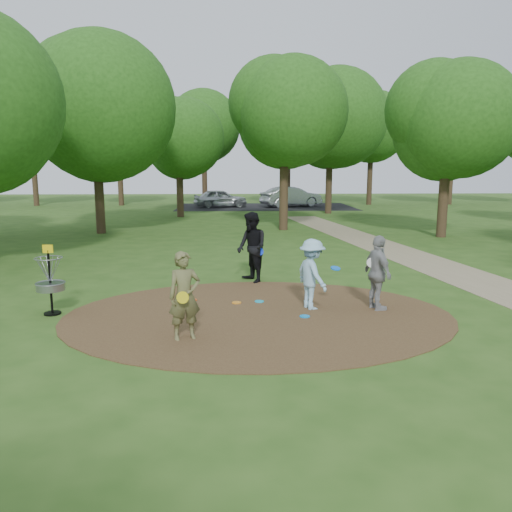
{
  "coord_description": "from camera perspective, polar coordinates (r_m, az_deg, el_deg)",
  "views": [
    {
      "loc": [
        -0.5,
        -10.4,
        3.17
      ],
      "look_at": [
        0.0,
        1.2,
        1.1
      ],
      "focal_mm": 35.0,
      "sensor_mm": 36.0,
      "label": 1
    }
  ],
  "objects": [
    {
      "name": "ground",
      "position": [
        10.88,
        0.27,
        -6.83
      ],
      "size": [
        100.0,
        100.0,
        0.0
      ],
      "primitive_type": "plane",
      "color": "#2D5119",
      "rests_on": "ground"
    },
    {
      "name": "dirt_clearing",
      "position": [
        10.88,
        0.27,
        -6.78
      ],
      "size": [
        8.4,
        8.4,
        0.02
      ],
      "primitive_type": "cylinder",
      "color": "#47301C",
      "rests_on": "ground"
    },
    {
      "name": "footpath",
      "position": [
        14.58,
        26.35,
        -3.49
      ],
      "size": [
        7.55,
        39.89,
        0.01
      ],
      "primitive_type": "cube",
      "rotation": [
        0.0,
        0.0,
        0.14
      ],
      "color": "#8C7A5B",
      "rests_on": "ground"
    },
    {
      "name": "parking_lot",
      "position": [
        40.6,
        1.09,
        5.65
      ],
      "size": [
        14.0,
        8.0,
        0.01
      ],
      "primitive_type": "cube",
      "color": "black",
      "rests_on": "ground"
    },
    {
      "name": "player_observer_with_disc",
      "position": [
        9.31,
        -8.17,
        -4.55
      ],
      "size": [
        0.7,
        0.59,
        1.66
      ],
      "color": "brown",
      "rests_on": "ground"
    },
    {
      "name": "player_throwing_with_disc",
      "position": [
        11.26,
        6.42,
        -2.1
      ],
      "size": [
        1.15,
        1.18,
        1.6
      ],
      "color": "#9CCDE9",
      "rests_on": "ground"
    },
    {
      "name": "player_walking_with_disc",
      "position": [
        13.81,
        -0.49,
        0.99
      ],
      "size": [
        1.07,
        1.18,
        1.96
      ],
      "color": "black",
      "rests_on": "ground"
    },
    {
      "name": "player_waiting_with_disc",
      "position": [
        11.42,
        13.75,
        -1.92
      ],
      "size": [
        0.65,
        1.07,
        1.69
      ],
      "color": "#949496",
      "rests_on": "ground"
    },
    {
      "name": "disc_ground_cyan",
      "position": [
        11.89,
        0.38,
        -5.21
      ],
      "size": [
        0.22,
        0.22,
        0.02
      ],
      "primitive_type": "cylinder",
      "color": "#1AB3D7",
      "rests_on": "dirt_clearing"
    },
    {
      "name": "disc_ground_blue",
      "position": [
        10.78,
        5.59,
        -6.87
      ],
      "size": [
        0.22,
        0.22,
        0.02
      ],
      "primitive_type": "cylinder",
      "color": "#0D8DE8",
      "rests_on": "dirt_clearing"
    },
    {
      "name": "disc_ground_red",
      "position": [
        12.12,
        -7.29,
        -5.0
      ],
      "size": [
        0.22,
        0.22,
        0.02
      ],
      "primitive_type": "cylinder",
      "color": "#E04A16",
      "rests_on": "dirt_clearing"
    },
    {
      "name": "car_left",
      "position": [
        40.13,
        -4.08,
        6.6
      ],
      "size": [
        4.48,
        2.57,
        1.44
      ],
      "primitive_type": "imported",
      "rotation": [
        0.0,
        0.0,
        1.79
      ],
      "color": "#B2B7BA",
      "rests_on": "ground"
    },
    {
      "name": "car_right",
      "position": [
        40.66,
        4.05,
        6.77
      ],
      "size": [
        5.21,
        3.44,
        1.62
      ],
      "primitive_type": "imported",
      "rotation": [
        0.0,
        0.0,
        1.96
      ],
      "color": "#A1A4A8",
      "rests_on": "ground"
    },
    {
      "name": "disc_ground_orange",
      "position": [
        11.79,
        -2.24,
        -5.34
      ],
      "size": [
        0.22,
        0.22,
        0.02
      ],
      "primitive_type": "cylinder",
      "color": "orange",
      "rests_on": "dirt_clearing"
    },
    {
      "name": "disc_golf_basket",
      "position": [
        11.65,
        -22.51,
        -2.04
      ],
      "size": [
        0.63,
        0.63,
        1.54
      ],
      "color": "black",
      "rests_on": "ground"
    },
    {
      "name": "tree_ring",
      "position": [
        20.65,
        2.83,
        16.06
      ],
      "size": [
        37.07,
        45.6,
        9.55
      ],
      "color": "#332316",
      "rests_on": "ground"
    }
  ]
}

